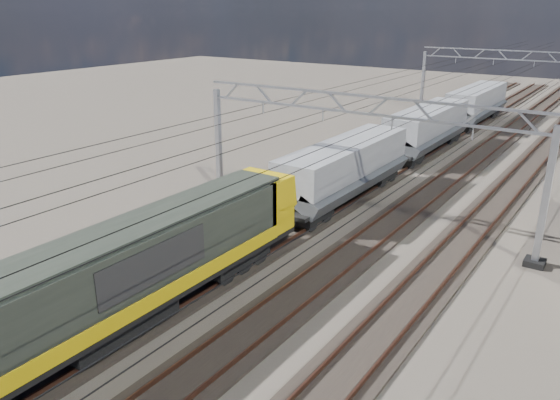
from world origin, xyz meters
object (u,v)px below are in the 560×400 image
Objects in this scene: trackside_cabinet at (10,270)px; catenary_gantry_far at (511,82)px; locomotive at (108,280)px; catenary_gantry_mid at (354,155)px; hopper_wagon_third at (477,102)px; hopper_wagon_lead at (345,167)px; hopper_wagon_mid at (427,126)px.

catenary_gantry_far is at bearing 92.27° from trackside_cabinet.
locomotive is 20.11× the size of trackside_cabinet.
catenary_gantry_mid is 0.94× the size of locomotive.
locomotive is at bearing -90.00° from hopper_wagon_third.
catenary_gantry_mid is 1.53× the size of hopper_wagon_lead.
hopper_wagon_third is (-0.00, 46.10, -0.09)m from locomotive.
catenary_gantry_far is 51.60m from trackside_cabinet.
hopper_wagon_third reaches higher than trackside_cabinet.
catenary_gantry_mid reaches higher than hopper_wagon_lead.
catenary_gantry_mid is at bearing -86.34° from hopper_wagon_third.
catenary_gantry_mid is at bearing 82.33° from locomotive.
hopper_wagon_lead and hopper_wagon_third have the same top height.
trackside_cabinet is (-6.66, -31.82, -1.45)m from hopper_wagon_mid.
locomotive is 1.62× the size of hopper_wagon_lead.
locomotive is at bearing -90.00° from hopper_wagon_lead.
catenary_gantry_far reaches higher than trackside_cabinet.
catenary_gantry_far is 5.43m from hopper_wagon_third.
hopper_wagon_third is (-2.00, 31.24, -1.67)m from catenary_gantry_mid.
catenary_gantry_mid is at bearing -83.31° from hopper_wagon_mid.
catenary_gantry_mid is 36.00m from catenary_gantry_far.
hopper_wagon_mid and hopper_wagon_third have the same top height.
hopper_wagon_third is 12.39× the size of trackside_cabinet.
hopper_wagon_lead is (-0.00, 17.70, -0.09)m from locomotive.
hopper_wagon_third is at bearing 90.00° from hopper_wagon_mid.
catenary_gantry_far is at bearing 87.75° from locomotive.
catenary_gantry_mid is 15.07m from locomotive.
hopper_wagon_mid is 1.00× the size of hopper_wagon_third.
hopper_wagon_third is at bearing 93.66° from catenary_gantry_mid.
hopper_wagon_lead is 1.00× the size of hopper_wagon_mid.
catenary_gantry_mid is at bearing 71.57° from trackside_cabinet.
catenary_gantry_far is 1.53× the size of hopper_wagon_lead.
hopper_wagon_third is (0.00, 28.40, 0.00)m from hopper_wagon_lead.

